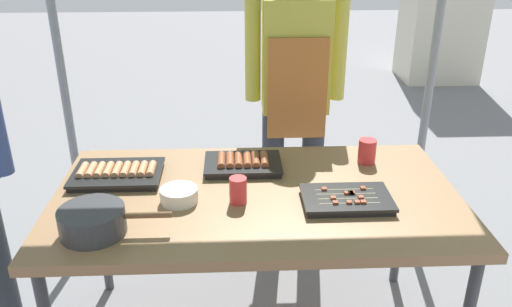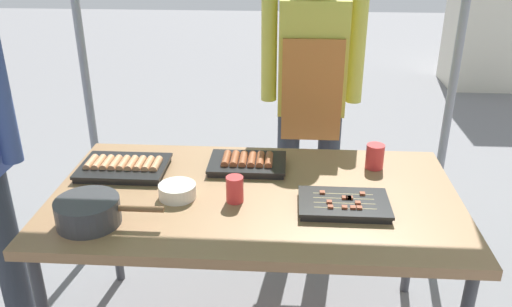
{
  "view_description": "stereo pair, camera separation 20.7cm",
  "coord_description": "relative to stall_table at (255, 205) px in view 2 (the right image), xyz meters",
  "views": [
    {
      "loc": [
        -0.08,
        -1.84,
        1.75
      ],
      "look_at": [
        0.0,
        0.05,
        0.9
      ],
      "focal_mm": 37.06,
      "sensor_mm": 36.0,
      "label": 1
    },
    {
      "loc": [
        0.12,
        -1.83,
        1.75
      ],
      "look_at": [
        0.0,
        0.05,
        0.9
      ],
      "focal_mm": 37.06,
      "sensor_mm": 36.0,
      "label": 2
    }
  ],
  "objects": [
    {
      "name": "stall_table",
      "position": [
        0.0,
        0.0,
        0.0
      ],
      "size": [
        1.6,
        0.9,
        0.75
      ],
      "color": "#9E724C",
      "rests_on": "ground"
    },
    {
      "name": "tray_grilled_sausages",
      "position": [
        -0.05,
        0.23,
        0.07
      ],
      "size": [
        0.33,
        0.23,
        0.05
      ],
      "color": "black",
      "rests_on": "stall_table"
    },
    {
      "name": "tray_meat_skewers",
      "position": [
        0.34,
        -0.1,
        0.07
      ],
      "size": [
        0.34,
        0.22,
        0.04
      ],
      "color": "black",
      "rests_on": "stall_table"
    },
    {
      "name": "tray_pork_links",
      "position": [
        -0.57,
        0.16,
        0.07
      ],
      "size": [
        0.37,
        0.27,
        0.05
      ],
      "color": "black",
      "rests_on": "stall_table"
    },
    {
      "name": "cooking_wok",
      "position": [
        -0.57,
        -0.26,
        0.1
      ],
      "size": [
        0.39,
        0.23,
        0.09
      ],
      "color": "#38383A",
      "rests_on": "stall_table"
    },
    {
      "name": "condiment_bowl",
      "position": [
        -0.3,
        -0.05,
        0.08
      ],
      "size": [
        0.15,
        0.15,
        0.06
      ],
      "primitive_type": "cylinder",
      "color": "silver",
      "rests_on": "stall_table"
    },
    {
      "name": "drink_cup_near_edge",
      "position": [
        -0.07,
        -0.07,
        0.1
      ],
      "size": [
        0.07,
        0.07,
        0.1
      ],
      "primitive_type": "cylinder",
      "color": "red",
      "rests_on": "stall_table"
    },
    {
      "name": "drink_cup_by_wok",
      "position": [
        0.5,
        0.27,
        0.11
      ],
      "size": [
        0.08,
        0.08,
        0.11
      ],
      "primitive_type": "cylinder",
      "color": "red",
      "rests_on": "stall_table"
    },
    {
      "name": "vendor_woman",
      "position": [
        0.24,
        0.8,
        0.26
      ],
      "size": [
        0.52,
        0.23,
        1.61
      ],
      "rotation": [
        0.0,
        0.0,
        3.14
      ],
      "color": "#333842",
      "rests_on": "ground"
    },
    {
      "name": "neighbor_stall_left",
      "position": [
        2.29,
        4.11,
        0.2
      ],
      "size": [
        0.82,
        0.69,
        1.79
      ],
      "color": "beige",
      "rests_on": "ground"
    }
  ]
}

